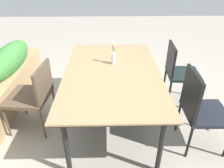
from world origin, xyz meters
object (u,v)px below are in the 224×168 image
object	(u,v)px
chair_near_left	(200,107)
dining_table	(112,76)
chair_near_right	(179,70)
flower_vase	(113,54)
chair_far_side	(34,93)

from	to	relation	value
chair_near_left	dining_table	bearing A→B (deg)	-112.13
chair_near_left	chair_near_right	size ratio (longest dim) A/B	1.02
dining_table	chair_near_left	size ratio (longest dim) A/B	1.92
chair_near_right	dining_table	bearing A→B (deg)	-62.14
dining_table	flower_vase	xyz separation A→B (m)	(0.22, -0.02, 0.18)
dining_table	chair_near_left	bearing A→B (deg)	-113.33
chair_near_left	chair_near_right	world-z (taller)	chair_near_left
dining_table	chair_near_right	xyz separation A→B (m)	(0.41, -0.94, -0.15)
chair_near_left	chair_far_side	world-z (taller)	chair_near_left
chair_near_right	flower_vase	xyz separation A→B (m)	(-0.19, 0.92, 0.33)
chair_near_left	flower_vase	world-z (taller)	flower_vase
dining_table	chair_near_right	bearing A→B (deg)	-66.51
dining_table	chair_far_side	xyz separation A→B (m)	(-0.06, 0.94, -0.19)
chair_near_left	flower_vase	bearing A→B (deg)	-123.19
chair_near_right	flower_vase	size ratio (longest dim) A/B	3.14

